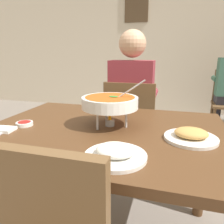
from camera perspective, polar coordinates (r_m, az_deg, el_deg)
cafe_rear_partition at (r=4.46m, az=12.13°, el=19.68°), size 10.00×0.10×3.00m
picture_frame_hung at (r=4.52m, az=6.46°, el=25.86°), size 0.44×0.03×0.56m
dining_table_main at (r=1.19m, az=-1.98°, el=-8.97°), size 1.26×0.94×0.74m
chair_diner_main at (r=1.93m, az=4.93°, el=-3.55°), size 0.44×0.44×0.90m
diner_main at (r=1.89m, az=5.28°, el=3.53°), size 0.40×0.45×1.31m
curry_bowl at (r=1.16m, az=-0.54°, el=2.44°), size 0.33×0.30×0.26m
rice_plate at (r=0.83m, az=0.92°, el=-10.75°), size 0.24×0.24×0.06m
appetizer_plate at (r=1.06m, az=20.00°, el=-5.84°), size 0.24×0.24×0.06m
sauce_dish at (r=1.29m, az=-21.97°, el=-2.84°), size 0.09×0.09×0.02m
napkin_folded at (r=1.25m, az=-26.83°, el=-4.09°), size 0.13×0.09×0.02m
spoon_utensil at (r=1.19m, az=-27.33°, el=-5.17°), size 0.05×0.17×0.01m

